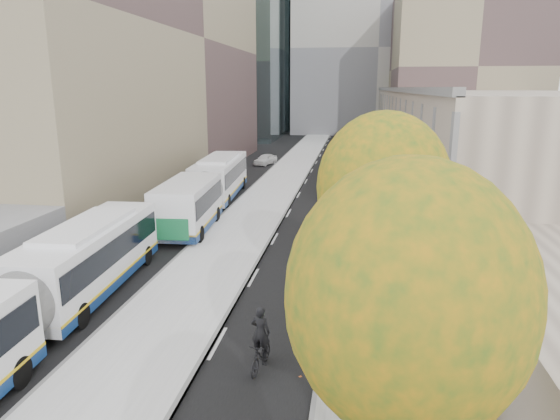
% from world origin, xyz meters
% --- Properties ---
extents(bus_platform, '(4.25, 150.00, 0.15)m').
position_xyz_m(bus_platform, '(-3.88, 35.00, 0.07)').
color(bus_platform, '#BDBDBD').
rests_on(bus_platform, ground).
extents(sidewalk, '(4.75, 150.00, 0.08)m').
position_xyz_m(sidewalk, '(4.12, 35.00, 0.04)').
color(sidewalk, slate).
rests_on(sidewalk, ground).
extents(building_tan, '(18.00, 92.00, 8.00)m').
position_xyz_m(building_tan, '(15.50, 64.00, 4.00)').
color(building_tan, gray).
rests_on(building_tan, ground).
extents(building_midrise, '(24.00, 46.00, 25.00)m').
position_xyz_m(building_midrise, '(-22.50, 41.00, 12.50)').
color(building_midrise, '#84785C').
rests_on(building_midrise, ground).
extents(building_far_block, '(30.00, 18.00, 30.00)m').
position_xyz_m(building_far_block, '(6.00, 96.00, 15.00)').
color(building_far_block, '#9D9890').
rests_on(building_far_block, ground).
extents(bus_shelter, '(1.90, 4.40, 2.53)m').
position_xyz_m(bus_shelter, '(5.69, 10.96, 2.19)').
color(bus_shelter, '#383A3F').
rests_on(bus_shelter, sidewalk).
extents(tree_b, '(4.00, 4.00, 6.97)m').
position_xyz_m(tree_b, '(3.60, 5.00, 5.04)').
color(tree_b, '#2F1E18').
rests_on(tree_b, sidewalk).
extents(tree_c, '(4.20, 4.20, 7.28)m').
position_xyz_m(tree_c, '(3.60, 13.00, 5.25)').
color(tree_c, '#2F1E18').
rests_on(tree_c, sidewalk).
extents(bus_near, '(3.36, 16.92, 2.80)m').
position_xyz_m(bus_near, '(-7.80, 11.71, 1.53)').
color(bus_near, white).
rests_on(bus_near, ground).
extents(bus_far, '(3.84, 18.19, 3.01)m').
position_xyz_m(bus_far, '(-7.28, 30.15, 1.64)').
color(bus_far, white).
rests_on(bus_far, ground).
extents(cyclist, '(0.73, 1.66, 2.06)m').
position_xyz_m(cyclist, '(0.08, 10.65, 0.76)').
color(cyclist, black).
rests_on(cyclist, ground).
extents(distant_car, '(2.50, 3.80, 1.20)m').
position_xyz_m(distant_car, '(-7.12, 51.43, 0.60)').
color(distant_car, silver).
rests_on(distant_car, ground).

